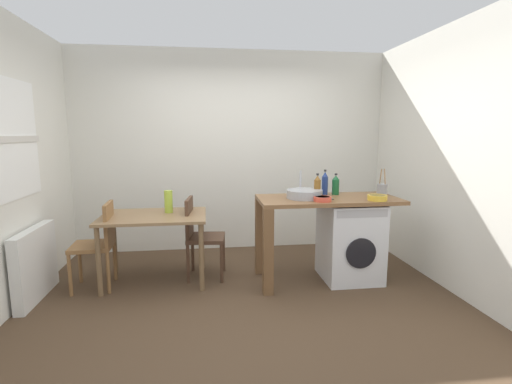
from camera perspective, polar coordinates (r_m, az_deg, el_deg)
The scene contains 19 objects.
ground_plane at distance 3.81m, azimuth -1.59°, elevation -16.00°, with size 5.46×5.46×0.00m, color #4C3826.
wall_back at distance 5.20m, azimuth -3.71°, elevation 6.13°, with size 4.60×0.10×2.70m, color silver.
wall_counter_side at distance 4.26m, azimuth 28.55°, elevation 4.43°, with size 0.10×3.80×2.70m, color silver.
radiator at distance 4.27m, azimuth -30.55°, elevation -9.41°, with size 0.10×0.80×0.70m, color white.
dining_table at distance 4.18m, azimuth -15.24°, elevation -4.67°, with size 1.10×0.76×0.74m.
chair_person_seat at distance 4.23m, azimuth -22.73°, elevation -6.80°, with size 0.42×0.42×0.90m.
chair_opposite at distance 4.23m, azimuth -8.62°, elevation -6.18°, with size 0.44×0.44×0.90m.
kitchen_counter at distance 4.06m, azimuth 8.03°, elevation -3.13°, with size 1.50×0.68×0.92m.
washing_machine at distance 4.29m, azimuth 14.09°, elevation -7.22°, with size 0.60×0.61×0.86m.
sink_basin at distance 4.01m, azimuth 7.38°, elevation -0.31°, with size 0.38×0.38×0.09m, color #9EA0A5.
tap at distance 4.17m, azimuth 6.77°, elevation 1.38°, with size 0.02×0.02×0.28m, color #B2B2B7.
bottle_tall_green at distance 4.09m, azimuth 9.31°, elevation 0.84°, with size 0.07×0.07×0.26m.
bottle_squat_brown at distance 4.28m, azimuth 10.43°, elevation 1.32°, with size 0.07×0.07×0.28m.
bottle_clear_small at distance 4.30m, azimuth 12.01°, elevation 1.04°, with size 0.08×0.08×0.24m.
mixing_bowl at distance 3.86m, azimuth 10.09°, elevation -0.99°, with size 0.18×0.18×0.05m.
utensil_crock at distance 4.37m, azimuth 18.60°, elevation 0.38°, with size 0.11×0.11×0.30m.
colander at distance 4.06m, azimuth 17.97°, elevation -0.78°, with size 0.20×0.20×0.06m.
vase at distance 4.21m, azimuth -13.16°, elevation -1.43°, with size 0.09×0.09×0.25m, color #A8C63D.
scissors at distance 3.98m, azimuth 10.70°, elevation -1.05°, with size 0.15×0.06×0.01m.
Camera 1 is at (-0.36, -3.43, 1.61)m, focal length 26.30 mm.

